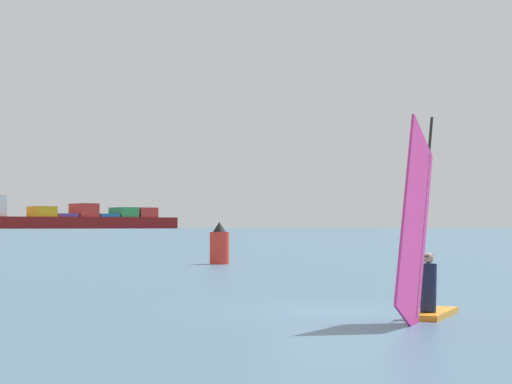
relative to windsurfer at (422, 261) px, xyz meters
name	(u,v)px	position (x,y,z in m)	size (l,w,h in m)	color
ground_plane	(330,311)	(-1.68, 2.08, -1.19)	(4000.00, 4000.00, 0.00)	#476B84
windsurfer	(422,261)	(0.00, 0.00, 0.00)	(1.97, 4.09, 4.40)	orange
cargo_ship	(77,219)	(-145.51, 677.96, 6.03)	(149.45, 115.69, 30.35)	maroon
distant_headland	(365,215)	(172.44, 1547.00, 18.94)	(1013.89, 454.17, 40.26)	#4C564C
channel_buoy	(219,245)	(-5.32, 26.87, -0.26)	(0.95, 0.95, 2.08)	red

